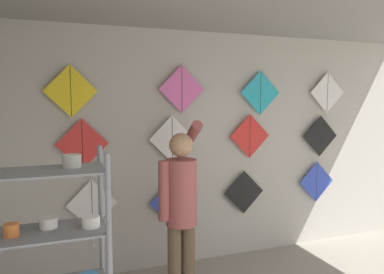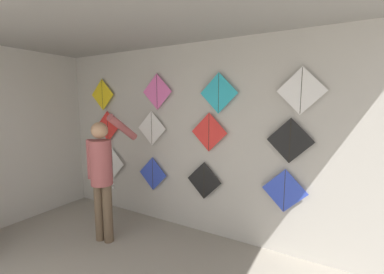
# 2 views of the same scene
# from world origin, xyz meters

# --- Properties ---
(back_panel) EXTENTS (5.65, 0.06, 2.80)m
(back_panel) POSITION_xyz_m (0.00, 3.38, 1.40)
(back_panel) COLOR #BCB7AD
(back_panel) RESTS_ON ground
(shopkeeper) EXTENTS (0.46, 0.66, 1.81)m
(shopkeeper) POSITION_xyz_m (-0.75, 2.42, 1.02)
(shopkeeper) COLOR brown
(shopkeeper) RESTS_ON ground
(kite_0) EXTENTS (0.55, 0.04, 0.76)m
(kite_0) POSITION_xyz_m (-1.48, 3.28, 0.82)
(kite_0) COLOR white
(kite_1) EXTENTS (0.55, 0.01, 0.55)m
(kite_1) POSITION_xyz_m (-0.56, 3.29, 0.79)
(kite_1) COLOR blue
(kite_2) EXTENTS (0.55, 0.01, 0.55)m
(kite_2) POSITION_xyz_m (0.39, 3.29, 0.82)
(kite_2) COLOR black
(kite_3) EXTENTS (0.55, 0.01, 0.55)m
(kite_3) POSITION_xyz_m (1.52, 3.29, 0.87)
(kite_3) COLOR blue
(kite_4) EXTENTS (0.55, 0.01, 0.55)m
(kite_4) POSITION_xyz_m (-1.56, 3.29, 1.53)
(kite_4) COLOR red
(kite_5) EXTENTS (0.55, 0.01, 0.55)m
(kite_5) POSITION_xyz_m (-0.56, 3.29, 1.54)
(kite_5) COLOR white
(kite_6) EXTENTS (0.55, 0.01, 0.55)m
(kite_6) POSITION_xyz_m (0.47, 3.29, 1.54)
(kite_6) COLOR red
(kite_7) EXTENTS (0.55, 0.01, 0.55)m
(kite_7) POSITION_xyz_m (1.55, 3.29, 1.50)
(kite_7) COLOR black
(kite_8) EXTENTS (0.55, 0.01, 0.55)m
(kite_8) POSITION_xyz_m (-1.66, 3.29, 2.09)
(kite_8) COLOR yellow
(kite_9) EXTENTS (0.55, 0.01, 0.55)m
(kite_9) POSITION_xyz_m (-0.44, 3.29, 2.12)
(kite_9) COLOR pink
(kite_10) EXTENTS (0.55, 0.01, 0.55)m
(kite_10) POSITION_xyz_m (0.61, 3.29, 2.08)
(kite_10) COLOR #28B2C6
(kite_11) EXTENTS (0.55, 0.01, 0.55)m
(kite_11) POSITION_xyz_m (1.65, 3.29, 2.09)
(kite_11) COLOR white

